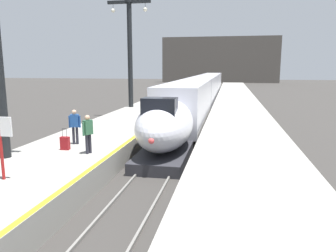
% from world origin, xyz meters
% --- Properties ---
extents(platform_left, '(4.80, 110.00, 1.05)m').
position_xyz_m(platform_left, '(-4.05, 24.75, 0.53)').
color(platform_left, gray).
rests_on(platform_left, ground).
extents(platform_right, '(4.80, 110.00, 1.05)m').
position_xyz_m(platform_right, '(4.05, 24.75, 0.53)').
color(platform_right, gray).
rests_on(platform_right, ground).
extents(platform_left_safety_stripe, '(0.20, 107.80, 0.01)m').
position_xyz_m(platform_left_safety_stripe, '(-1.77, 24.75, 1.05)').
color(platform_left_safety_stripe, yellow).
rests_on(platform_left_safety_stripe, platform_left).
extents(rail_main_left, '(0.08, 110.00, 0.12)m').
position_xyz_m(rail_main_left, '(-0.75, 27.50, 0.06)').
color(rail_main_left, slate).
rests_on(rail_main_left, ground).
extents(rail_main_right, '(0.08, 110.00, 0.12)m').
position_xyz_m(rail_main_right, '(0.75, 27.50, 0.06)').
color(rail_main_right, slate).
rests_on(rail_main_right, ground).
extents(highspeed_train_main, '(2.92, 56.40, 3.60)m').
position_xyz_m(highspeed_train_main, '(0.00, 38.50, 1.96)').
color(highspeed_train_main, silver).
rests_on(highspeed_train_main, ground).
extents(station_column_far, '(4.00, 0.68, 9.71)m').
position_xyz_m(station_column_far, '(-5.90, 27.36, 6.85)').
color(station_column_far, black).
rests_on(station_column_far, platform_left).
extents(passenger_near_edge, '(0.36, 0.53, 1.69)m').
position_xyz_m(passenger_near_edge, '(-2.75, 10.81, 2.04)').
color(passenger_near_edge, '#23232D').
rests_on(passenger_near_edge, platform_left).
extents(passenger_far_waiting, '(0.56, 0.31, 1.69)m').
position_xyz_m(passenger_far_waiting, '(-4.12, 12.33, 2.04)').
color(passenger_far_waiting, '#23232D').
rests_on(passenger_far_waiting, platform_left).
extents(rolling_suitcase, '(0.40, 0.22, 0.98)m').
position_xyz_m(rolling_suitcase, '(-4.07, 11.22, 1.35)').
color(rolling_suitcase, maroon).
rests_on(rolling_suitcase, platform_left).
extents(departure_info_board, '(0.90, 0.10, 2.12)m').
position_xyz_m(departure_info_board, '(-4.16, 7.17, 2.56)').
color(departure_info_board, maroon).
rests_on(departure_info_board, platform_left).
extents(terminus_back_wall, '(36.00, 2.00, 14.00)m').
position_xyz_m(terminus_back_wall, '(0.00, 102.00, 7.00)').
color(terminus_back_wall, '#4C4742').
rests_on(terminus_back_wall, ground).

